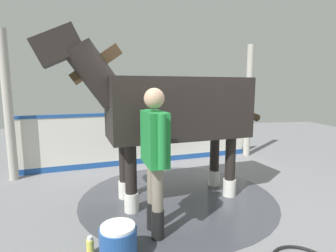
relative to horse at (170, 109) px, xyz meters
The scene contains 9 objects.
ground_plane 1.47m from the horse, 71.63° to the left, with size 16.00×16.00×0.02m, color gray.
wet_patch 1.40m from the horse, 100.49° to the left, with size 3.03×3.03×0.00m, color #42444C.
barrier_wall 2.16m from the horse, behind, with size 1.03×5.13×1.17m.
roof_post_near 3.04m from the horse, 115.17° to the right, with size 0.16×0.16×2.73m, color #B7B2A8.
roof_post_far 3.25m from the horse, 133.62° to the left, with size 0.16×0.16×2.73m, color #B7B2A8.
horse is the anchor object (origin of this frame).
handler 1.10m from the horse, 19.97° to the right, with size 0.68×0.29×1.71m.
wash_bucket 2.00m from the horse, 29.00° to the right, with size 0.37×0.37×0.37m.
bottle_shampoo 2.10m from the horse, 40.21° to the right, with size 0.08×0.08×0.20m.
Camera 1 is at (3.71, -1.08, 1.72)m, focal length 28.06 mm.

